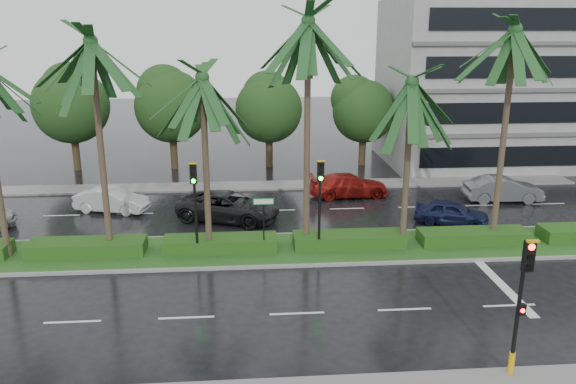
{
  "coord_description": "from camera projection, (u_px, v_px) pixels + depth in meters",
  "views": [
    {
      "loc": [
        -1.73,
        -23.27,
        10.05
      ],
      "look_at": [
        0.17,
        1.5,
        2.71
      ],
      "focal_mm": 35.0,
      "sensor_mm": 36.0,
      "label": 1
    }
  ],
  "objects": [
    {
      "name": "lane_markings",
      "position": [
        355.0,
        261.0,
        25.04
      ],
      "size": [
        34.0,
        13.06,
        0.01
      ],
      "color": "silver",
      "rests_on": "ground"
    },
    {
      "name": "car_white",
      "position": [
        112.0,
        200.0,
        31.53
      ],
      "size": [
        2.48,
        4.33,
        1.35
      ],
      "primitive_type": "imported",
      "rotation": [
        0.0,
        0.0,
        1.3
      ],
      "color": "#B9B9B9",
      "rests_on": "ground"
    },
    {
      "name": "signal_median_right",
      "position": [
        320.0,
        193.0,
        24.77
      ],
      "size": [
        0.34,
        0.42,
        4.36
      ],
      "color": "black",
      "rests_on": "median"
    },
    {
      "name": "signal_near",
      "position": [
        521.0,
        302.0,
        15.98
      ],
      "size": [
        0.34,
        0.45,
        4.36
      ],
      "color": "black",
      "rests_on": "near_sidewalk"
    },
    {
      "name": "car_blue",
      "position": [
        451.0,
        212.0,
        29.53
      ],
      "size": [
        2.82,
        4.09,
        1.29
      ],
      "primitive_type": "imported",
      "rotation": [
        0.0,
        0.0,
        1.19
      ],
      "color": "#161C42",
      "rests_on": "ground"
    },
    {
      "name": "ground",
      "position": [
        287.0,
        259.0,
        25.23
      ],
      "size": [
        120.0,
        120.0,
        0.0
      ],
      "primitive_type": "plane",
      "color": "black",
      "rests_on": "ground"
    },
    {
      "name": "car_darkgrey",
      "position": [
        229.0,
        206.0,
        30.13
      ],
      "size": [
        4.25,
        6.02,
        1.52
      ],
      "primitive_type": "imported",
      "rotation": [
        0.0,
        0.0,
        1.22
      ],
      "color": "black",
      "rests_on": "ground"
    },
    {
      "name": "palm_row",
      "position": [
        256.0,
        69.0,
        23.75
      ],
      "size": [
        26.3,
        4.2,
        10.93
      ],
      "color": "#433626",
      "rests_on": "median"
    },
    {
      "name": "signal_median_left",
      "position": [
        195.0,
        195.0,
        24.37
      ],
      "size": [
        0.34,
        0.42,
        4.36
      ],
      "color": "black",
      "rests_on": "median"
    },
    {
      "name": "street_sign",
      "position": [
        264.0,
        212.0,
        25.01
      ],
      "size": [
        0.95,
        0.09,
        2.6
      ],
      "color": "black",
      "rests_on": "median"
    },
    {
      "name": "building",
      "position": [
        495.0,
        83.0,
        41.99
      ],
      "size": [
        16.0,
        10.0,
        12.0
      ],
      "primitive_type": "cube",
      "color": "gray",
      "rests_on": "ground"
    },
    {
      "name": "car_red",
      "position": [
        348.0,
        185.0,
        34.39
      ],
      "size": [
        2.34,
        5.0,
        1.41
      ],
      "primitive_type": "imported",
      "rotation": [
        0.0,
        0.0,
        1.65
      ],
      "color": "maroon",
      "rests_on": "ground"
    },
    {
      "name": "median",
      "position": [
        285.0,
        249.0,
        26.16
      ],
      "size": [
        36.0,
        4.0,
        0.15
      ],
      "color": "gray",
      "rests_on": "ground"
    },
    {
      "name": "car_grey",
      "position": [
        503.0,
        189.0,
        33.39
      ],
      "size": [
        1.81,
        4.6,
        1.49
      ],
      "primitive_type": "imported",
      "rotation": [
        0.0,
        0.0,
        1.52
      ],
      "color": "#5B5D60",
      "rests_on": "ground"
    },
    {
      "name": "hedge",
      "position": [
        285.0,
        242.0,
        26.06
      ],
      "size": [
        35.2,
        1.4,
        0.6
      ],
      "color": "#154112",
      "rests_on": "median"
    },
    {
      "name": "bg_trees",
      "position": [
        263.0,
        102.0,
        40.66
      ],
      "size": [
        33.34,
        5.34,
        7.72
      ],
      "color": "#3A2F1A",
      "rests_on": "ground"
    },
    {
      "name": "far_sidewalk",
      "position": [
        273.0,
        185.0,
        36.69
      ],
      "size": [
        40.0,
        2.0,
        0.12
      ],
      "primitive_type": "cube",
      "color": "slate",
      "rests_on": "ground"
    }
  ]
}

